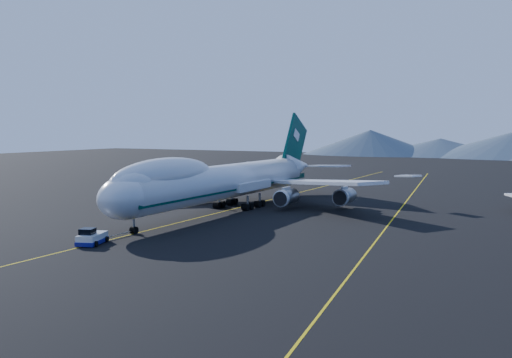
% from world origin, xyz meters
% --- Properties ---
extents(ground, '(500.00, 500.00, 0.00)m').
position_xyz_m(ground, '(0.00, 0.00, 0.00)').
color(ground, black).
rests_on(ground, ground).
extents(taxiway_line_main, '(0.25, 220.00, 0.01)m').
position_xyz_m(taxiway_line_main, '(0.00, 0.00, 0.01)').
color(taxiway_line_main, gold).
rests_on(taxiway_line_main, ground).
extents(taxiway_line_side, '(28.08, 198.09, 0.01)m').
position_xyz_m(taxiway_line_side, '(30.00, 10.00, 0.01)').
color(taxiway_line_side, gold).
rests_on(taxiway_line_side, ground).
extents(boeing_747, '(59.62, 72.43, 19.37)m').
position_xyz_m(boeing_747, '(0.00, 0.03, 5.81)').
color(boeing_747, silver).
rests_on(boeing_747, ground).
extents(pushback_tug, '(4.13, 5.69, 2.24)m').
position_xyz_m(pushback_tug, '(-0.07, -35.07, 0.70)').
color(pushback_tug, silver).
rests_on(pushback_tug, ground).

